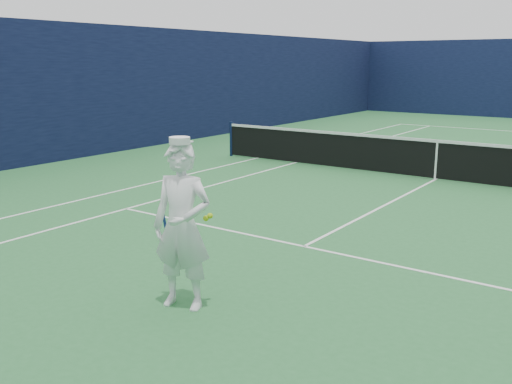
# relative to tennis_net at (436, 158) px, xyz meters

# --- Properties ---
(ground) EXTENTS (80.00, 80.00, 0.00)m
(ground) POSITION_rel_tennis_net_xyz_m (0.00, 0.00, -0.55)
(ground) COLOR #286934
(ground) RESTS_ON ground
(court_markings) EXTENTS (11.03, 23.83, 0.01)m
(court_markings) POSITION_rel_tennis_net_xyz_m (0.00, 0.00, -0.55)
(court_markings) COLOR white
(court_markings) RESTS_ON ground
(windscreen_fence) EXTENTS (20.12, 36.12, 4.00)m
(windscreen_fence) POSITION_rel_tennis_net_xyz_m (0.00, 0.00, 1.45)
(windscreen_fence) COLOR #0F1639
(windscreen_fence) RESTS_ON ground
(tennis_net) EXTENTS (12.88, 0.09, 1.07)m
(tennis_net) POSITION_rel_tennis_net_xyz_m (0.00, 0.00, 0.00)
(tennis_net) COLOR #141E4C
(tennis_net) RESTS_ON ground
(tennis_player) EXTENTS (0.89, 0.65, 2.05)m
(tennis_player) POSITION_rel_tennis_net_xyz_m (-0.04, -9.17, 0.45)
(tennis_player) COLOR white
(tennis_player) RESTS_ON ground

